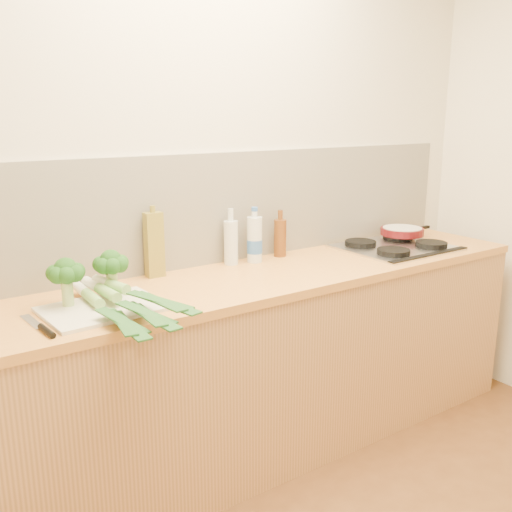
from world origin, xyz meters
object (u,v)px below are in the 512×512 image
(gas_hob, at_px, (396,246))
(skillet, at_px, (402,231))
(chefs_knife, at_px, (43,329))
(chopping_board, at_px, (104,308))

(gas_hob, distance_m, skillet, 0.20)
(gas_hob, distance_m, chefs_knife, 1.93)
(skillet, bearing_deg, chopping_board, -175.57)
(skillet, bearing_deg, chefs_knife, -173.82)
(chefs_knife, bearing_deg, skillet, 1.90)
(gas_hob, distance_m, chopping_board, 1.68)
(chefs_knife, bearing_deg, chopping_board, 14.49)
(gas_hob, xyz_separation_m, chopping_board, (-1.68, -0.07, -0.01))
(chopping_board, bearing_deg, chefs_knife, -164.21)
(chopping_board, height_order, skillet, skillet)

